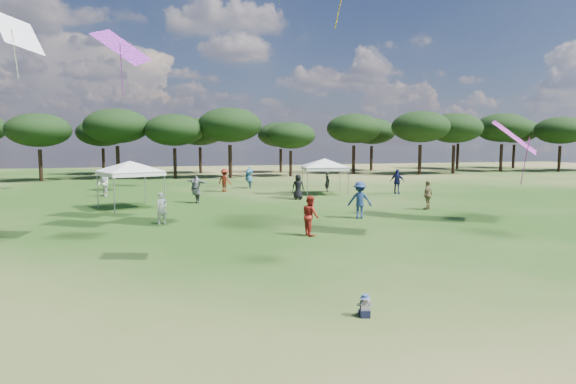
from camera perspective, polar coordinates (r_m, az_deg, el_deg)
name	(u,v)px	position (r m, az deg, el deg)	size (l,w,h in m)	color
ground	(418,347)	(10.01, 15.12, -17.29)	(140.00, 140.00, 0.00)	#264915
tree_line	(218,128)	(55.76, -8.31, 7.49)	(108.78, 17.63, 7.77)	black
tent_left	(130,163)	(29.71, -18.23, 3.28)	(5.81, 5.81, 3.09)	gray
tent_right	(325,160)	(35.80, 4.37, 3.79)	(6.23, 6.23, 2.97)	gray
toddler	(365,307)	(11.23, 9.10, -13.28)	(0.38, 0.41, 0.52)	black
festival_crowd	(214,189)	(31.53, -8.76, 0.40)	(29.43, 22.45, 1.89)	navy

